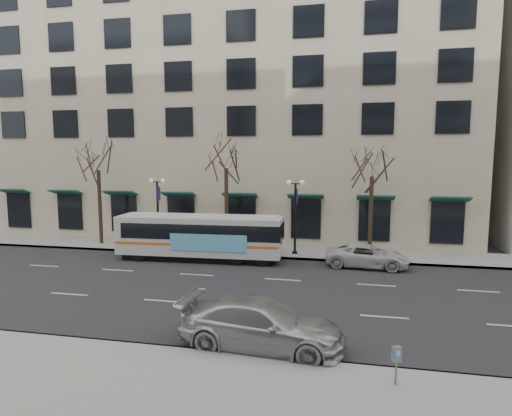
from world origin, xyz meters
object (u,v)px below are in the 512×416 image
(city_bus, at_px, (201,236))
(white_pickup, at_px, (367,256))
(silver_car, at_px, (262,324))
(tree_far_right, at_px, (372,162))
(tree_far_left, at_px, (98,157))
(pay_station, at_px, (396,357))
(tree_far_mid, at_px, (226,155))
(lamp_post_right, at_px, (295,213))
(lamp_post_left, at_px, (158,210))

(city_bus, bearing_deg, white_pickup, -0.62)
(city_bus, height_order, silver_car, city_bus)
(tree_far_right, distance_m, city_bus, 12.31)
(tree_far_left, distance_m, pay_station, 26.68)
(tree_far_right, distance_m, white_pickup, 6.33)
(tree_far_mid, xyz_separation_m, white_pickup, (9.71, -2.69, -6.21))
(pay_station, bearing_deg, lamp_post_right, 82.40)
(tree_far_left, height_order, city_bus, tree_far_left)
(pay_station, bearing_deg, white_pickup, 66.44)
(tree_far_left, xyz_separation_m, lamp_post_left, (5.01, -0.60, -3.75))
(white_pickup, bearing_deg, tree_far_mid, 78.61)
(tree_far_left, xyz_separation_m, lamp_post_right, (15.01, -0.60, -3.75))
(tree_far_right, relative_size, silver_car, 1.36)
(tree_far_left, xyz_separation_m, pay_station, (19.80, -16.94, -5.71))
(silver_car, bearing_deg, tree_far_left, 50.47)
(silver_car, relative_size, pay_station, 5.11)
(lamp_post_left, distance_m, white_pickup, 15.02)
(silver_car, relative_size, white_pickup, 1.18)
(city_bus, bearing_deg, tree_far_mid, 70.55)
(tree_far_mid, height_order, pay_station, tree_far_mid)
(lamp_post_left, bearing_deg, pay_station, -47.85)
(lamp_post_right, bearing_deg, white_pickup, -24.03)
(tree_far_mid, bearing_deg, tree_far_right, -0.00)
(tree_far_mid, relative_size, tree_far_right, 1.06)
(city_bus, height_order, white_pickup, city_bus)
(lamp_post_left, bearing_deg, silver_car, -54.09)
(lamp_post_left, distance_m, city_bus, 4.90)
(tree_far_right, relative_size, lamp_post_left, 1.55)
(tree_far_left, bearing_deg, city_bus, -18.30)
(tree_far_left, relative_size, tree_far_mid, 0.98)
(pay_station, bearing_deg, silver_car, 132.06)
(pay_station, bearing_deg, tree_far_left, 115.51)
(white_pickup, bearing_deg, lamp_post_right, 70.10)
(lamp_post_left, relative_size, lamp_post_right, 1.00)
(city_bus, xyz_separation_m, pay_station, (10.73, -13.94, -0.62))
(tree_far_left, bearing_deg, pay_station, -40.55)
(tree_far_right, bearing_deg, white_pickup, -96.22)
(silver_car, bearing_deg, lamp_post_left, 40.56)
(tree_far_mid, bearing_deg, silver_car, -70.07)
(city_bus, relative_size, pay_station, 9.48)
(tree_far_right, xyz_separation_m, silver_car, (-4.56, -15.00, -5.56))
(lamp_post_right, relative_size, city_bus, 0.48)
(tree_far_right, bearing_deg, tree_far_mid, 180.00)
(city_bus, bearing_deg, lamp_post_right, 19.75)
(lamp_post_left, xyz_separation_m, silver_car, (10.43, -14.40, -2.09))
(tree_far_mid, distance_m, tree_far_right, 10.01)
(tree_far_right, height_order, white_pickup, tree_far_right)
(tree_far_right, relative_size, lamp_post_right, 1.55)
(silver_car, bearing_deg, white_pickup, -14.48)
(tree_far_left, distance_m, lamp_post_right, 15.48)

